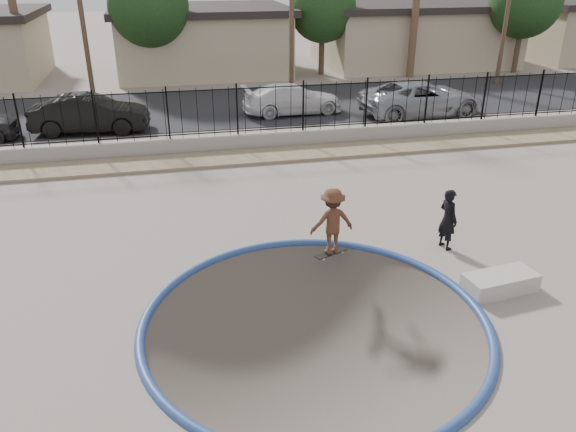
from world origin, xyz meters
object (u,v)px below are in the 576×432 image
(skateboard, at_px, (331,253))
(car_b, at_px, (90,114))
(videographer, at_px, (448,219))
(car_d, at_px, (422,98))
(concrete_ledge, at_px, (500,282))
(skater, at_px, (332,225))
(car_c, at_px, (293,99))

(skateboard, distance_m, car_b, 13.93)
(videographer, distance_m, car_d, 12.92)
(concrete_ledge, distance_m, car_b, 17.54)
(concrete_ledge, bearing_deg, car_d, 72.18)
(car_b, xyz_separation_m, car_d, (14.39, -0.39, 0.02))
(skater, relative_size, skateboard, 1.86)
(skater, distance_m, skateboard, 0.76)
(skateboard, height_order, car_d, car_d)
(videographer, bearing_deg, car_c, -10.19)
(videographer, bearing_deg, concrete_ledge, 172.91)
(videographer, height_order, car_c, videographer)
(car_b, bearing_deg, car_c, -77.54)
(car_b, bearing_deg, skateboard, -146.58)
(car_c, bearing_deg, skater, 167.42)
(concrete_ledge, bearing_deg, skateboard, 143.78)
(videographer, xyz_separation_m, concrete_ledge, (0.25, -2.11, -0.58))
(car_c, xyz_separation_m, car_d, (5.62, -1.60, 0.11))
(concrete_ledge, height_order, car_d, car_d)
(videographer, height_order, car_b, car_b)
(videographer, relative_size, car_b, 0.34)
(videographer, relative_size, concrete_ledge, 0.98)
(concrete_ledge, relative_size, car_b, 0.34)
(car_b, relative_size, car_c, 1.01)
(skater, bearing_deg, car_d, -126.99)
(skateboard, bearing_deg, videographer, -27.30)
(skateboard, height_order, car_c, car_c)
(skateboard, relative_size, videographer, 0.57)
(skateboard, relative_size, car_d, 0.16)
(videographer, bearing_deg, car_d, -35.46)
(skateboard, xyz_separation_m, concrete_ledge, (3.15, -2.31, 0.14))
(concrete_ledge, height_order, car_b, car_b)
(skateboard, bearing_deg, skater, -139.86)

